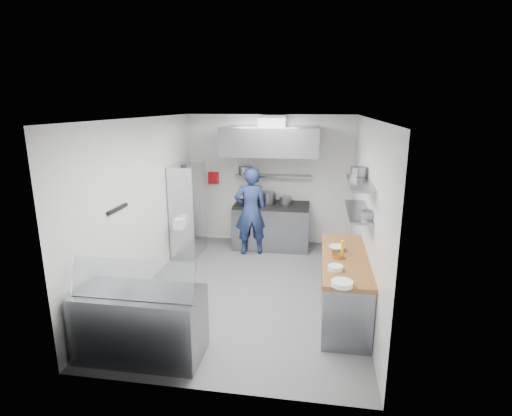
% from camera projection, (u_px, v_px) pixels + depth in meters
% --- Properties ---
extents(floor, '(5.00, 5.00, 0.00)m').
position_uv_depth(floor, '(250.00, 289.00, 6.70)').
color(floor, '#49494B').
rests_on(floor, ground).
extents(ceiling, '(5.00, 5.00, 0.00)m').
position_uv_depth(ceiling, '(250.00, 118.00, 5.99)').
color(ceiling, silver).
rests_on(ceiling, wall_back).
extents(wall_back, '(3.60, 2.80, 0.02)m').
position_uv_depth(wall_back, '(270.00, 180.00, 8.74)').
color(wall_back, white).
rests_on(wall_back, floor).
extents(wall_front, '(3.60, 2.80, 0.02)m').
position_uv_depth(wall_front, '(207.00, 271.00, 3.96)').
color(wall_front, white).
rests_on(wall_front, floor).
extents(wall_left, '(2.80, 5.00, 0.02)m').
position_uv_depth(wall_left, '(143.00, 204.00, 6.62)').
color(wall_left, white).
rests_on(wall_left, floor).
extents(wall_right, '(2.80, 5.00, 0.02)m').
position_uv_depth(wall_right, '(366.00, 213.00, 6.07)').
color(wall_right, white).
rests_on(wall_right, floor).
extents(gas_range, '(1.60, 0.80, 0.90)m').
position_uv_depth(gas_range, '(272.00, 227.00, 8.58)').
color(gas_range, gray).
rests_on(gas_range, floor).
extents(cooktop, '(1.57, 0.78, 0.06)m').
position_uv_depth(cooktop, '(272.00, 205.00, 8.46)').
color(cooktop, black).
rests_on(cooktop, gas_range).
extents(stock_pot_left, '(0.26, 0.26, 0.20)m').
position_uv_depth(stock_pot_left, '(253.00, 197.00, 8.61)').
color(stock_pot_left, slate).
rests_on(stock_pot_left, cooktop).
extents(stock_pot_mid, '(0.37, 0.37, 0.24)m').
position_uv_depth(stock_pot_mid, '(267.00, 197.00, 8.51)').
color(stock_pot_mid, slate).
rests_on(stock_pot_mid, cooktop).
extents(stock_pot_right, '(0.26, 0.26, 0.16)m').
position_uv_depth(stock_pot_right, '(285.00, 200.00, 8.43)').
color(stock_pot_right, slate).
rests_on(stock_pot_right, cooktop).
extents(over_range_shelf, '(1.60, 0.30, 0.04)m').
position_uv_depth(over_range_shelf, '(273.00, 176.00, 8.54)').
color(over_range_shelf, gray).
rests_on(over_range_shelf, wall_back).
extents(shelf_pot_a, '(0.28, 0.28, 0.18)m').
position_uv_depth(shelf_pot_a, '(245.00, 171.00, 8.50)').
color(shelf_pot_a, slate).
rests_on(shelf_pot_a, over_range_shelf).
extents(extractor_hood, '(1.90, 1.15, 0.55)m').
position_uv_depth(extractor_hood, '(271.00, 141.00, 7.95)').
color(extractor_hood, gray).
rests_on(extractor_hood, wall_back).
extents(hood_duct, '(0.55, 0.55, 0.24)m').
position_uv_depth(hood_duct, '(273.00, 121.00, 8.06)').
color(hood_duct, slate).
rests_on(hood_duct, extractor_hood).
extents(red_firebox, '(0.22, 0.10, 0.26)m').
position_uv_depth(red_firebox, '(214.00, 178.00, 8.86)').
color(red_firebox, '#B90E14').
rests_on(red_firebox, wall_back).
extents(chef, '(0.76, 0.61, 1.81)m').
position_uv_depth(chef, '(251.00, 211.00, 8.09)').
color(chef, navy).
rests_on(chef, floor).
extents(wire_rack, '(0.50, 0.90, 1.85)m').
position_uv_depth(wire_rack, '(188.00, 210.00, 8.10)').
color(wire_rack, silver).
rests_on(wire_rack, floor).
extents(rack_bin_a, '(0.17, 0.22, 0.20)m').
position_uv_depth(rack_bin_a, '(179.00, 224.00, 7.60)').
color(rack_bin_a, white).
rests_on(rack_bin_a, wire_rack).
extents(rack_bin_b, '(0.13, 0.17, 0.15)m').
position_uv_depth(rack_bin_b, '(186.00, 193.00, 7.90)').
color(rack_bin_b, yellow).
rests_on(rack_bin_b, wire_rack).
extents(rack_jar, '(0.12, 0.12, 0.18)m').
position_uv_depth(rack_jar, '(184.00, 170.00, 7.59)').
color(rack_jar, black).
rests_on(rack_jar, wire_rack).
extents(knife_strip, '(0.04, 0.55, 0.05)m').
position_uv_depth(knife_strip, '(118.00, 209.00, 5.72)').
color(knife_strip, black).
rests_on(knife_strip, wall_left).
extents(prep_counter_base, '(0.62, 2.00, 0.84)m').
position_uv_depth(prep_counter_base, '(343.00, 288.00, 5.80)').
color(prep_counter_base, gray).
rests_on(prep_counter_base, floor).
extents(prep_counter_top, '(0.65, 2.04, 0.06)m').
position_uv_depth(prep_counter_top, '(345.00, 259.00, 5.68)').
color(prep_counter_top, brown).
rests_on(prep_counter_top, prep_counter_base).
extents(plate_stack_a, '(0.26, 0.26, 0.06)m').
position_uv_depth(plate_stack_a, '(342.00, 283.00, 4.76)').
color(plate_stack_a, white).
rests_on(plate_stack_a, prep_counter_top).
extents(plate_stack_b, '(0.20, 0.20, 0.06)m').
position_uv_depth(plate_stack_b, '(335.00, 268.00, 5.22)').
color(plate_stack_b, white).
rests_on(plate_stack_b, prep_counter_top).
extents(copper_pan, '(0.16, 0.16, 0.06)m').
position_uv_depth(copper_pan, '(338.00, 256.00, 5.64)').
color(copper_pan, '#C67A38').
rests_on(copper_pan, prep_counter_top).
extents(squeeze_bottle, '(0.05, 0.05, 0.18)m').
position_uv_depth(squeeze_bottle, '(342.00, 246.00, 5.84)').
color(squeeze_bottle, yellow).
rests_on(squeeze_bottle, prep_counter_top).
extents(mixing_bowl, '(0.25, 0.25, 0.06)m').
position_uv_depth(mixing_bowl, '(337.00, 248.00, 5.95)').
color(mixing_bowl, white).
rests_on(mixing_bowl, prep_counter_top).
extents(wall_shelf_lower, '(0.30, 1.30, 0.04)m').
position_uv_depth(wall_shelf_lower, '(358.00, 211.00, 5.79)').
color(wall_shelf_lower, gray).
rests_on(wall_shelf_lower, wall_right).
extents(wall_shelf_upper, '(0.30, 1.30, 0.04)m').
position_uv_depth(wall_shelf_upper, '(360.00, 183.00, 5.68)').
color(wall_shelf_upper, gray).
rests_on(wall_shelf_upper, wall_right).
extents(shelf_pot_c, '(0.19, 0.19, 0.10)m').
position_uv_depth(shelf_pot_c, '(369.00, 214.00, 5.36)').
color(shelf_pot_c, slate).
rests_on(shelf_pot_c, wall_shelf_lower).
extents(shelf_pot_d, '(0.25, 0.25, 0.14)m').
position_uv_depth(shelf_pot_d, '(359.00, 171.00, 6.09)').
color(shelf_pot_d, slate).
rests_on(shelf_pot_d, wall_shelf_upper).
extents(display_case, '(1.50, 0.70, 0.85)m').
position_uv_depth(display_case, '(141.00, 324.00, 4.83)').
color(display_case, gray).
rests_on(display_case, floor).
extents(display_glass, '(1.47, 0.19, 0.42)m').
position_uv_depth(display_glass, '(132.00, 279.00, 4.56)').
color(display_glass, silver).
rests_on(display_glass, display_case).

